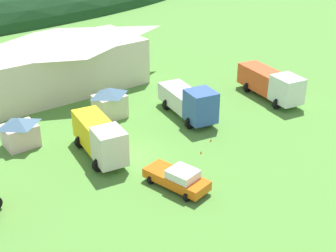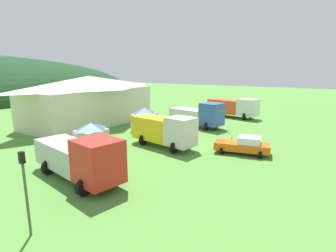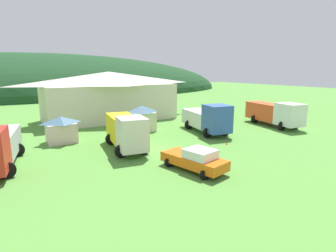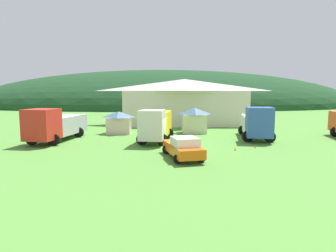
{
  "view_description": "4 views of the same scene",
  "coord_description": "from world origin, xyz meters",
  "px_view_note": "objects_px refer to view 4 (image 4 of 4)",
  "views": [
    {
      "loc": [
        -17.17,
        -28.02,
        18.99
      ],
      "look_at": [
        4.22,
        0.05,
        1.55
      ],
      "focal_mm": 49.36,
      "sensor_mm": 36.0,
      "label": 1
    },
    {
      "loc": [
        -23.34,
        -12.95,
        7.76
      ],
      "look_at": [
        1.29,
        2.89,
        1.48
      ],
      "focal_mm": 28.45,
      "sensor_mm": 36.0,
      "label": 2
    },
    {
      "loc": [
        -10.88,
        -20.81,
        7.13
      ],
      "look_at": [
        1.26,
        -1.06,
        2.31
      ],
      "focal_mm": 29.14,
      "sensor_mm": 36.0,
      "label": 3
    },
    {
      "loc": [
        -1.17,
        -27.44,
        5.0
      ],
      "look_at": [
        -0.41,
        2.35,
        1.45
      ],
      "focal_mm": 31.23,
      "sensor_mm": 36.0,
      "label": 4
    }
  ],
  "objects_px": {
    "depot_building": "(184,101)",
    "traffic_cone_mid_row": "(235,151)",
    "flatbed_truck_yellow": "(156,124)",
    "traffic_cone_near_pickup": "(255,148)",
    "crane_truck_red": "(55,124)",
    "play_shed_cream": "(194,120)",
    "service_pickup_orange": "(183,147)",
    "play_shed_pink": "(119,122)",
    "box_truck_blue": "(256,123)"
  },
  "relations": [
    {
      "from": "depot_building",
      "to": "traffic_cone_mid_row",
      "type": "relative_size",
      "value": 36.13
    },
    {
      "from": "play_shed_cream",
      "to": "service_pickup_orange",
      "type": "height_order",
      "value": "play_shed_cream"
    },
    {
      "from": "play_shed_cream",
      "to": "play_shed_pink",
      "type": "xyz_separation_m",
      "value": [
        -9.01,
        -0.38,
        -0.21
      ]
    },
    {
      "from": "play_shed_pink",
      "to": "flatbed_truck_yellow",
      "type": "distance_m",
      "value": 7.27
    },
    {
      "from": "play_shed_pink",
      "to": "traffic_cone_mid_row",
      "type": "relative_size",
      "value": 5.5
    },
    {
      "from": "flatbed_truck_yellow",
      "to": "traffic_cone_near_pickup",
      "type": "distance_m",
      "value": 9.72
    },
    {
      "from": "play_shed_cream",
      "to": "box_truck_blue",
      "type": "bearing_deg",
      "value": -38.33
    },
    {
      "from": "flatbed_truck_yellow",
      "to": "play_shed_cream",
      "type": "bearing_deg",
      "value": 152.43
    },
    {
      "from": "play_shed_pink",
      "to": "crane_truck_red",
      "type": "height_order",
      "value": "crane_truck_red"
    },
    {
      "from": "box_truck_blue",
      "to": "traffic_cone_near_pickup",
      "type": "bearing_deg",
      "value": -7.78
    },
    {
      "from": "traffic_cone_near_pickup",
      "to": "crane_truck_red",
      "type": "bearing_deg",
      "value": 168.17
    },
    {
      "from": "crane_truck_red",
      "to": "service_pickup_orange",
      "type": "height_order",
      "value": "crane_truck_red"
    },
    {
      "from": "play_shed_pink",
      "to": "flatbed_truck_yellow",
      "type": "xyz_separation_m",
      "value": [
        4.48,
        -5.71,
        0.44
      ]
    },
    {
      "from": "depot_building",
      "to": "service_pickup_orange",
      "type": "xyz_separation_m",
      "value": [
        -1.93,
        -22.9,
        -2.69
      ]
    },
    {
      "from": "service_pickup_orange",
      "to": "traffic_cone_mid_row",
      "type": "bearing_deg",
      "value": 108.09
    },
    {
      "from": "service_pickup_orange",
      "to": "traffic_cone_mid_row",
      "type": "xyz_separation_m",
      "value": [
        4.64,
        2.75,
        -0.83
      ]
    },
    {
      "from": "crane_truck_red",
      "to": "flatbed_truck_yellow",
      "type": "height_order",
      "value": "crane_truck_red"
    },
    {
      "from": "box_truck_blue",
      "to": "traffic_cone_near_pickup",
      "type": "xyz_separation_m",
      "value": [
        -1.63,
        -4.88,
        -1.7
      ]
    },
    {
      "from": "play_shed_cream",
      "to": "service_pickup_orange",
      "type": "distance_m",
      "value": 13.68
    },
    {
      "from": "flatbed_truck_yellow",
      "to": "service_pickup_orange",
      "type": "relative_size",
      "value": 1.4
    },
    {
      "from": "flatbed_truck_yellow",
      "to": "service_pickup_orange",
      "type": "height_order",
      "value": "flatbed_truck_yellow"
    },
    {
      "from": "play_shed_cream",
      "to": "service_pickup_orange",
      "type": "xyz_separation_m",
      "value": [
        -2.38,
        -13.45,
        -0.74
      ]
    },
    {
      "from": "traffic_cone_near_pickup",
      "to": "traffic_cone_mid_row",
      "type": "relative_size",
      "value": 1.1
    },
    {
      "from": "service_pickup_orange",
      "to": "traffic_cone_near_pickup",
      "type": "height_order",
      "value": "service_pickup_orange"
    },
    {
      "from": "depot_building",
      "to": "box_truck_blue",
      "type": "relative_size",
      "value": 2.37
    },
    {
      "from": "traffic_cone_mid_row",
      "to": "play_shed_cream",
      "type": "bearing_deg",
      "value": 101.94
    },
    {
      "from": "depot_building",
      "to": "crane_truck_red",
      "type": "xyz_separation_m",
      "value": [
        -14.16,
        -15.08,
        -1.82
      ]
    },
    {
      "from": "flatbed_truck_yellow",
      "to": "traffic_cone_mid_row",
      "type": "xyz_separation_m",
      "value": [
        6.79,
        -4.62,
        -1.79
      ]
    },
    {
      "from": "play_shed_pink",
      "to": "traffic_cone_near_pickup",
      "type": "height_order",
      "value": "play_shed_pink"
    },
    {
      "from": "depot_building",
      "to": "box_truck_blue",
      "type": "height_order",
      "value": "depot_building"
    },
    {
      "from": "flatbed_truck_yellow",
      "to": "traffic_cone_near_pickup",
      "type": "relative_size",
      "value": 12.73
    },
    {
      "from": "service_pickup_orange",
      "to": "traffic_cone_near_pickup",
      "type": "xyz_separation_m",
      "value": [
        6.73,
        3.84,
        -0.83
      ]
    },
    {
      "from": "depot_building",
      "to": "crane_truck_red",
      "type": "distance_m",
      "value": 20.77
    },
    {
      "from": "crane_truck_red",
      "to": "box_truck_blue",
      "type": "bearing_deg",
      "value": 102.58
    },
    {
      "from": "flatbed_truck_yellow",
      "to": "box_truck_blue",
      "type": "distance_m",
      "value": 10.59
    },
    {
      "from": "box_truck_blue",
      "to": "play_shed_pink",
      "type": "bearing_deg",
      "value": -95.5
    },
    {
      "from": "play_shed_cream",
      "to": "box_truck_blue",
      "type": "distance_m",
      "value": 7.63
    },
    {
      "from": "play_shed_pink",
      "to": "crane_truck_red",
      "type": "relative_size",
      "value": 0.33
    },
    {
      "from": "play_shed_cream",
      "to": "traffic_cone_near_pickup",
      "type": "xyz_separation_m",
      "value": [
        4.35,
        -9.61,
        -1.57
      ]
    },
    {
      "from": "depot_building",
      "to": "service_pickup_orange",
      "type": "bearing_deg",
      "value": -94.81
    },
    {
      "from": "traffic_cone_near_pickup",
      "to": "traffic_cone_mid_row",
      "type": "distance_m",
      "value": 2.36
    },
    {
      "from": "depot_building",
      "to": "traffic_cone_mid_row",
      "type": "xyz_separation_m",
      "value": [
        2.72,
        -20.15,
        -3.52
      ]
    },
    {
      "from": "box_truck_blue",
      "to": "traffic_cone_near_pickup",
      "type": "relative_size",
      "value": 13.94
    },
    {
      "from": "crane_truck_red",
      "to": "traffic_cone_mid_row",
      "type": "relative_size",
      "value": 16.48
    },
    {
      "from": "depot_building",
      "to": "service_pickup_orange",
      "type": "height_order",
      "value": "depot_building"
    },
    {
      "from": "play_shed_pink",
      "to": "crane_truck_red",
      "type": "distance_m",
      "value": 7.7
    },
    {
      "from": "crane_truck_red",
      "to": "traffic_cone_near_pickup",
      "type": "bearing_deg",
      "value": 88.22
    },
    {
      "from": "service_pickup_orange",
      "to": "traffic_cone_mid_row",
      "type": "height_order",
      "value": "service_pickup_orange"
    },
    {
      "from": "flatbed_truck_yellow",
      "to": "traffic_cone_mid_row",
      "type": "height_order",
      "value": "flatbed_truck_yellow"
    },
    {
      "from": "depot_building",
      "to": "traffic_cone_near_pickup",
      "type": "bearing_deg",
      "value": -75.85
    }
  ]
}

